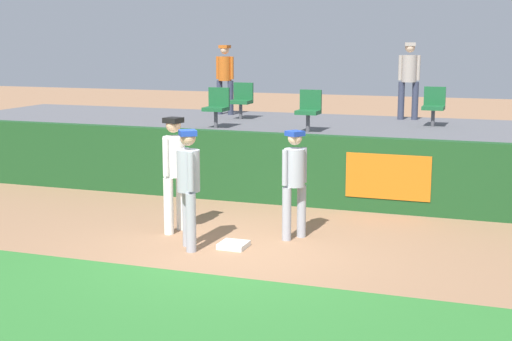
{
  "coord_description": "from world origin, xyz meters",
  "views": [
    {
      "loc": [
        3.85,
        -9.67,
        3.08
      ],
      "look_at": [
        -0.01,
        1.2,
        1.0
      ],
      "focal_mm": 51.6,
      "sensor_mm": 36.0,
      "label": 1
    }
  ],
  "objects_px": {
    "player_fielder_home": "(175,166)",
    "spectator_hooded": "(409,75)",
    "first_base": "(234,245)",
    "spectator_capped": "(225,75)",
    "seat_back_left": "(242,99)",
    "seat_front_center": "(309,108)",
    "seat_front_left": "(217,105)",
    "player_runner_visitor": "(294,177)",
    "seat_back_right": "(434,104)",
    "player_coach_visitor": "(189,181)"
  },
  "relations": [
    {
      "from": "seat_front_left",
      "to": "spectator_capped",
      "type": "distance_m",
      "value": 2.75
    },
    {
      "from": "seat_front_left",
      "to": "seat_front_center",
      "type": "distance_m",
      "value": 2.01
    },
    {
      "from": "seat_front_left",
      "to": "spectator_capped",
      "type": "height_order",
      "value": "spectator_capped"
    },
    {
      "from": "spectator_capped",
      "to": "player_coach_visitor",
      "type": "bearing_deg",
      "value": 113.01
    },
    {
      "from": "player_coach_visitor",
      "to": "seat_front_left",
      "type": "relative_size",
      "value": 2.11
    },
    {
      "from": "seat_front_center",
      "to": "seat_back_left",
      "type": "distance_m",
      "value": 2.79
    },
    {
      "from": "player_coach_visitor",
      "to": "seat_front_center",
      "type": "distance_m",
      "value": 4.82
    },
    {
      "from": "seat_back_right",
      "to": "spectator_hooded",
      "type": "height_order",
      "value": "spectator_hooded"
    },
    {
      "from": "seat_back_right",
      "to": "spectator_hooded",
      "type": "relative_size",
      "value": 0.47
    },
    {
      "from": "seat_front_center",
      "to": "seat_back_left",
      "type": "xyz_separation_m",
      "value": [
        -2.14,
        1.8,
        0.0
      ]
    },
    {
      "from": "player_fielder_home",
      "to": "seat_back_right",
      "type": "relative_size",
      "value": 2.2
    },
    {
      "from": "first_base",
      "to": "seat_front_left",
      "type": "distance_m",
      "value": 5.22
    },
    {
      "from": "player_fielder_home",
      "to": "spectator_hooded",
      "type": "height_order",
      "value": "spectator_hooded"
    },
    {
      "from": "seat_back_left",
      "to": "player_coach_visitor",
      "type": "bearing_deg",
      "value": -75.96
    },
    {
      "from": "seat_back_right",
      "to": "first_base",
      "type": "bearing_deg",
      "value": -109.14
    },
    {
      "from": "player_coach_visitor",
      "to": "seat_back_left",
      "type": "distance_m",
      "value": 6.78
    },
    {
      "from": "seat_back_right",
      "to": "spectator_capped",
      "type": "relative_size",
      "value": 0.49
    },
    {
      "from": "seat_back_right",
      "to": "seat_front_center",
      "type": "bearing_deg",
      "value": -141.67
    },
    {
      "from": "first_base",
      "to": "spectator_capped",
      "type": "distance_m",
      "value": 7.94
    },
    {
      "from": "player_fielder_home",
      "to": "spectator_capped",
      "type": "bearing_deg",
      "value": -153.55
    },
    {
      "from": "player_fielder_home",
      "to": "seat_front_left",
      "type": "bearing_deg",
      "value": -155.74
    },
    {
      "from": "player_fielder_home",
      "to": "spectator_hooded",
      "type": "distance_m",
      "value": 7.44
    },
    {
      "from": "first_base",
      "to": "spectator_capped",
      "type": "relative_size",
      "value": 0.24
    },
    {
      "from": "first_base",
      "to": "player_coach_visitor",
      "type": "bearing_deg",
      "value": -155.71
    },
    {
      "from": "spectator_capped",
      "to": "player_runner_visitor",
      "type": "bearing_deg",
      "value": 125.46
    },
    {
      "from": "seat_back_left",
      "to": "seat_front_center",
      "type": "bearing_deg",
      "value": -40.13
    },
    {
      "from": "first_base",
      "to": "seat_front_center",
      "type": "height_order",
      "value": "seat_front_center"
    },
    {
      "from": "seat_front_left",
      "to": "spectator_capped",
      "type": "relative_size",
      "value": 0.49
    },
    {
      "from": "seat_front_left",
      "to": "seat_back_left",
      "type": "distance_m",
      "value": 1.8
    },
    {
      "from": "seat_front_center",
      "to": "spectator_hooded",
      "type": "bearing_deg",
      "value": 61.53
    },
    {
      "from": "player_fielder_home",
      "to": "player_runner_visitor",
      "type": "distance_m",
      "value": 1.93
    },
    {
      "from": "seat_front_left",
      "to": "player_runner_visitor",
      "type": "bearing_deg",
      "value": -52.64
    },
    {
      "from": "player_coach_visitor",
      "to": "spectator_hooded",
      "type": "height_order",
      "value": "spectator_hooded"
    },
    {
      "from": "player_runner_visitor",
      "to": "seat_front_left",
      "type": "bearing_deg",
      "value": -109.96
    },
    {
      "from": "seat_front_left",
      "to": "seat_back_right",
      "type": "relative_size",
      "value": 1.0
    },
    {
      "from": "seat_back_left",
      "to": "player_runner_visitor",
      "type": "bearing_deg",
      "value": -61.85
    },
    {
      "from": "seat_back_right",
      "to": "player_runner_visitor",
      "type": "bearing_deg",
      "value": -105.06
    },
    {
      "from": "seat_back_right",
      "to": "spectator_capped",
      "type": "bearing_deg",
      "value": 171.55
    },
    {
      "from": "first_base",
      "to": "seat_front_center",
      "type": "bearing_deg",
      "value": 91.25
    },
    {
      "from": "seat_front_left",
      "to": "seat_front_center",
      "type": "relative_size",
      "value": 1.0
    },
    {
      "from": "player_fielder_home",
      "to": "seat_front_center",
      "type": "distance_m",
      "value": 4.13
    },
    {
      "from": "first_base",
      "to": "spectator_capped",
      "type": "xyz_separation_m",
      "value": [
        -2.96,
        7.04,
        2.15
      ]
    },
    {
      "from": "seat_front_center",
      "to": "seat_back_right",
      "type": "distance_m",
      "value": 2.9
    },
    {
      "from": "spectator_hooded",
      "to": "player_runner_visitor",
      "type": "bearing_deg",
      "value": 72.85
    },
    {
      "from": "player_runner_visitor",
      "to": "spectator_capped",
      "type": "height_order",
      "value": "spectator_capped"
    },
    {
      "from": "player_runner_visitor",
      "to": "spectator_capped",
      "type": "relative_size",
      "value": 0.99
    },
    {
      "from": "first_base",
      "to": "seat_back_right",
      "type": "xyz_separation_m",
      "value": [
        2.18,
        6.28,
        1.64
      ]
    },
    {
      "from": "first_base",
      "to": "player_runner_visitor",
      "type": "relative_size",
      "value": 0.24
    },
    {
      "from": "player_runner_visitor",
      "to": "seat_front_left",
      "type": "relative_size",
      "value": 2.01
    },
    {
      "from": "seat_back_left",
      "to": "spectator_hooded",
      "type": "height_order",
      "value": "spectator_hooded"
    }
  ]
}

